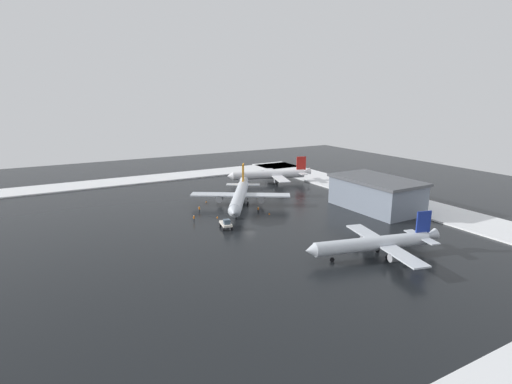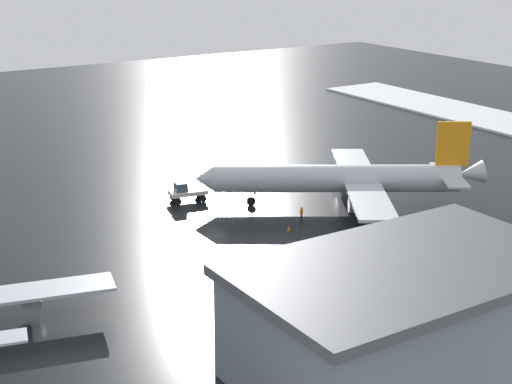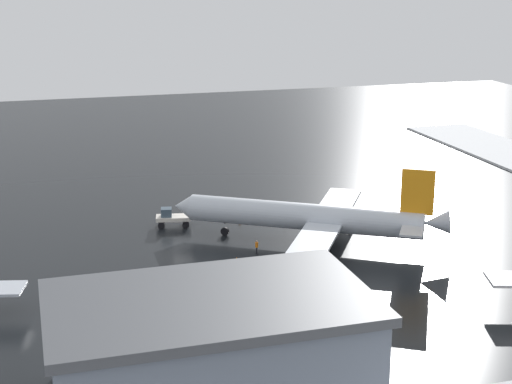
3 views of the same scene
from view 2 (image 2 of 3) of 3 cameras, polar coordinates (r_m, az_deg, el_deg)
The scene contains 10 objects.
ground_plane at distance 91.41m, azimuth -2.99°, elevation -1.80°, with size 240.00×240.00×0.00m, color black.
airplane_foreground_jet at distance 94.66m, azimuth 6.39°, elevation 0.99°, with size 31.21×26.75×10.38m.
pushback_tug at distance 96.58m, azimuth -5.10°, elevation 0.04°, with size 4.92×3.01×2.50m.
ground_crew_beside_wing at distance 89.74m, azimuth 3.33°, elevation -1.53°, with size 0.36×0.36×1.71m.
ground_crew_by_nose_gear at distance 104.80m, azimuth -1.99°, elevation 1.36°, with size 0.36×0.36×1.71m.
ground_crew_mid_apron at distance 105.08m, azimuth 2.59°, elevation 1.39°, with size 0.36×0.36×1.71m.
cargo_hangar at distance 58.94m, azimuth 10.73°, elevation -8.93°, with size 25.09×15.15×8.80m.
traffic_cone_near_nose at distance 99.75m, azimuth -0.09°, elevation 0.09°, with size 0.36×0.36×0.55m, color orange.
traffic_cone_mid_line at distance 106.17m, azimuth 8.18°, elevation 1.01°, with size 0.36×0.36×0.55m, color orange.
traffic_cone_wingtip_side at distance 87.01m, azimuth 2.40°, elevation -2.63°, with size 0.36×0.36×0.55m, color orange.
Camera 2 is at (-41.76, -75.31, 30.67)m, focal length 55.00 mm.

